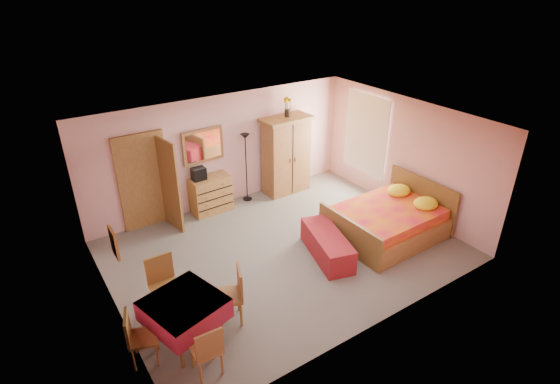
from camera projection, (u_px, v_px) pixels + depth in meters
floor at (284, 250)px, 8.74m from camera, size 6.50×6.50×0.00m
ceiling at (285, 126)px, 7.55m from camera, size 6.50×6.50×0.00m
wall_back at (223, 151)px, 10.00m from camera, size 6.50×0.10×2.60m
wall_front at (382, 258)px, 6.30m from camera, size 6.50×0.10×2.60m
wall_left at (106, 247)px, 6.54m from camera, size 0.10×5.00×2.60m
wall_right at (404, 155)px, 9.75m from camera, size 0.10×5.00×2.60m
doorway at (144, 182)px, 9.16m from camera, size 1.06×0.12×2.15m
window at (366, 134)px, 10.55m from camera, size 0.08×1.40×1.95m
picture_left at (114, 243)px, 5.93m from camera, size 0.04×0.32×0.42m
picture_back at (306, 123)px, 11.02m from camera, size 0.30×0.04×0.40m
chest_of_drawers at (211, 195)px, 9.96m from camera, size 0.92×0.49×0.85m
wall_mirror at (203, 146)px, 9.60m from camera, size 0.98×0.14×0.78m
stereo at (199, 174)px, 9.61m from camera, size 0.31×0.23×0.28m
floor_lamp at (246, 168)px, 10.28m from camera, size 0.27×0.27×1.68m
wardrobe at (286, 155)px, 10.65m from camera, size 1.25×0.68×1.92m
sunflower_vase at (287, 107)px, 10.17m from camera, size 0.20×0.20×0.46m
bed at (387, 214)px, 9.00m from camera, size 2.26×1.80×1.03m
bench at (327, 245)px, 8.45m from camera, size 0.93×1.58×0.49m
dining_table at (186, 320)px, 6.47m from camera, size 1.25×1.25×0.75m
chair_south at (206, 348)px, 5.92m from camera, size 0.41×0.41×0.86m
chair_north at (166, 288)px, 6.95m from camera, size 0.45×0.45×0.99m
chair_west at (143, 337)px, 6.10m from camera, size 0.50×0.50×0.87m
chair_east at (228, 296)px, 6.79m from camera, size 0.57×0.57×0.97m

